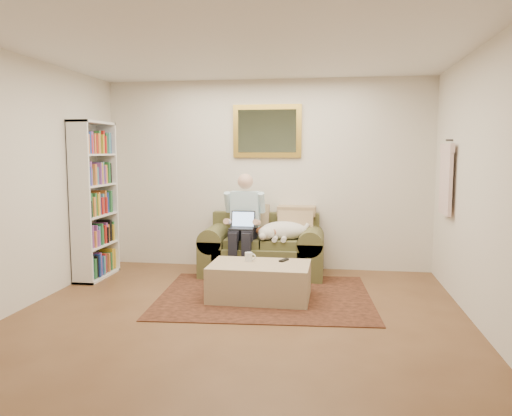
% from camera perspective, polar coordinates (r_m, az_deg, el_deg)
% --- Properties ---
extents(room_shell, '(4.51, 5.00, 2.61)m').
position_cam_1_polar(room_shell, '(4.81, -2.09, 2.65)').
color(room_shell, brown).
rests_on(room_shell, ground).
extents(rug, '(2.48, 2.04, 0.01)m').
position_cam_1_polar(rug, '(5.69, 1.02, -10.02)').
color(rug, black).
rests_on(rug, room_shell).
extents(sofa, '(1.59, 0.81, 0.95)m').
position_cam_1_polar(sofa, '(6.62, 0.80, -5.28)').
color(sofa, brown).
rests_on(sofa, room_shell).
extents(seated_man, '(0.52, 0.75, 1.33)m').
position_cam_1_polar(seated_man, '(6.45, -1.47, -2.05)').
color(seated_man, '#8CC9D8').
rests_on(seated_man, sofa).
extents(laptop, '(0.31, 0.24, 0.22)m').
position_cam_1_polar(laptop, '(6.38, -1.57, -1.84)').
color(laptop, black).
rests_on(laptop, seated_man).
extents(sleeping_dog, '(0.65, 0.41, 0.24)m').
position_cam_1_polar(sleeping_dog, '(6.45, 3.21, -2.60)').
color(sleeping_dog, white).
rests_on(sleeping_dog, sofa).
extents(ottoman, '(1.09, 0.70, 0.40)m').
position_cam_1_polar(ottoman, '(5.55, 0.44, -8.38)').
color(ottoman, tan).
rests_on(ottoman, room_shell).
extents(coffee_mug, '(0.08, 0.08, 0.10)m').
position_cam_1_polar(coffee_mug, '(5.62, -0.85, -5.60)').
color(coffee_mug, white).
rests_on(coffee_mug, ottoman).
extents(tv_remote, '(0.11, 0.16, 0.02)m').
position_cam_1_polar(tv_remote, '(5.65, 3.20, -5.97)').
color(tv_remote, black).
rests_on(tv_remote, ottoman).
extents(bookshelf, '(0.28, 0.80, 2.00)m').
position_cam_1_polar(bookshelf, '(6.69, -17.99, 0.83)').
color(bookshelf, white).
rests_on(bookshelf, room_shell).
extents(wall_mirror, '(0.94, 0.04, 0.72)m').
position_cam_1_polar(wall_mirror, '(6.89, 1.28, 8.78)').
color(wall_mirror, gold).
rests_on(wall_mirror, room_shell).
extents(hanging_shirt, '(0.06, 0.52, 0.90)m').
position_cam_1_polar(hanging_shirt, '(6.11, 20.90, 3.50)').
color(hanging_shirt, beige).
rests_on(hanging_shirt, room_shell).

